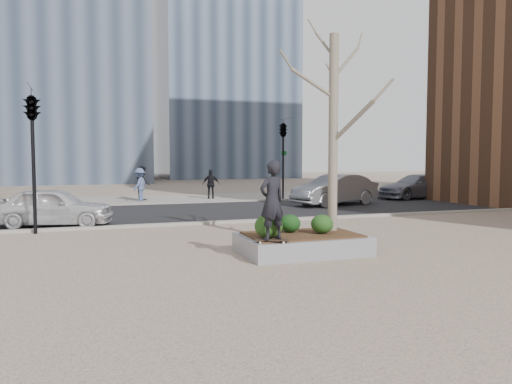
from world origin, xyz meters
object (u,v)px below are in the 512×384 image
object	(u,v)px
skateboarder	(272,200)
police_car	(53,207)
planter	(302,244)
skateboard	(272,241)

from	to	relation	value
skateboarder	police_car	xyz separation A→B (m)	(-4.94, 7.84, -0.72)
planter	skateboard	size ratio (longest dim) A/B	3.85
skateboarder	planter	bearing A→B (deg)	-161.64
skateboard	police_car	world-z (taller)	police_car
planter	police_car	xyz separation A→B (m)	(-6.04, 7.03, 0.46)
skateboard	skateboarder	distance (m)	0.92
planter	skateboarder	distance (m)	1.81
planter	skateboarder	world-z (taller)	skateboarder
planter	skateboarder	xyz separation A→B (m)	(-1.10, -0.80, 1.19)
skateboarder	police_car	bearing A→B (deg)	-75.60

